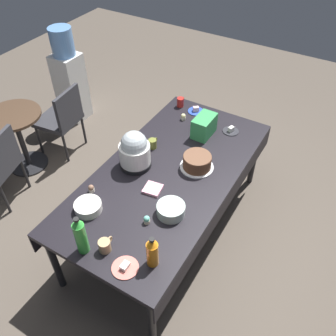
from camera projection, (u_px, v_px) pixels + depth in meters
name	position (u px, v px, depth m)	size (l,w,h in m)	color
ground	(168.00, 226.00, 3.64)	(9.00, 9.00, 0.00)	brown
potluck_table	(168.00, 177.00, 3.17)	(2.20, 1.10, 0.75)	black
frosted_layer_cake	(197.00, 162.00, 3.13)	(0.30, 0.30, 0.13)	silver
slow_cooker	(135.00, 151.00, 3.09)	(0.28, 0.28, 0.35)	black
glass_salad_bowl	(171.00, 210.00, 2.76)	(0.22, 0.22, 0.09)	#B2C6BC
ceramic_snack_bowl	(88.00, 207.00, 2.80)	(0.21, 0.21, 0.07)	silver
dessert_plate_cobalt	(196.00, 110.00, 3.80)	(0.17, 0.17, 0.06)	#2D4CB2
dessert_plate_charcoal	(231.00, 130.00, 3.55)	(0.16, 0.16, 0.05)	#2D2D33
dessert_plate_coral	(125.00, 267.00, 2.44)	(0.19, 0.19, 0.04)	#E07266
cupcake_mint	(147.00, 220.00, 2.71)	(0.05, 0.05, 0.07)	beige
cupcake_lemon	(183.00, 117.00, 3.68)	(0.05, 0.05, 0.07)	beige
cupcake_cocoa	(91.00, 189.00, 2.94)	(0.05, 0.05, 0.07)	beige
soda_bottle_orange_juice	(152.00, 252.00, 2.39)	(0.08, 0.08, 0.27)	orange
soda_bottle_lime_soda	(81.00, 236.00, 2.44)	(0.08, 0.08, 0.34)	green
coffee_mug_tan	(105.00, 246.00, 2.52)	(0.13, 0.09, 0.09)	tan
coffee_mug_red	(181.00, 102.00, 3.85)	(0.12, 0.07, 0.10)	#B2231E
coffee_mug_olive	(153.00, 143.00, 3.35)	(0.12, 0.08, 0.09)	olive
soda_carton	(204.00, 126.00, 3.46)	(0.26, 0.16, 0.20)	#338C4C
paper_napkin_stack	(153.00, 189.00, 2.97)	(0.14, 0.14, 0.02)	pink
maroon_chair_right	(62.00, 117.00, 4.19)	(0.49, 0.49, 0.85)	#333338
round_cafe_table	(18.00, 131.00, 3.98)	(0.60, 0.60, 0.72)	#473323
water_cooler	(69.00, 78.00, 4.65)	(0.32, 0.32, 1.24)	silver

